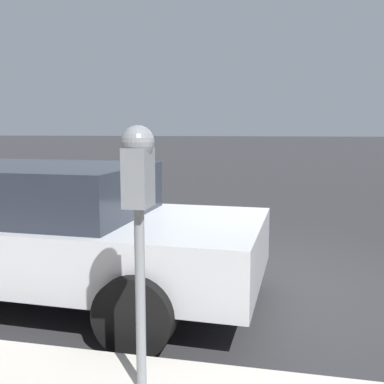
{
  "coord_description": "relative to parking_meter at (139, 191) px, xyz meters",
  "views": [
    {
      "loc": [
        -5.0,
        -0.31,
        1.73
      ],
      "look_at": [
        -2.08,
        0.32,
        1.31
      ],
      "focal_mm": 42.0,
      "sensor_mm": 36.0,
      "label": 1
    }
  ],
  "objects": [
    {
      "name": "car_silver",
      "position": [
        1.63,
        1.73,
        -0.64
      ],
      "size": [
        2.15,
        4.66,
        1.37
      ],
      "rotation": [
        0.0,
        0.0,
        3.11
      ],
      "color": "#B7BABF",
      "rests_on": "ground_plane"
    },
    {
      "name": "parking_meter",
      "position": [
        0.0,
        0.0,
        0.0
      ],
      "size": [
        0.21,
        0.19,
        1.59
      ],
      "color": "gray",
      "rests_on": "sidewalk"
    },
    {
      "name": "ground_plane",
      "position": [
        2.57,
        -0.53,
        -1.38
      ],
      "size": [
        220.0,
        220.0,
        0.0
      ],
      "primitive_type": "plane",
      "color": "#2B2B2D"
    }
  ]
}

